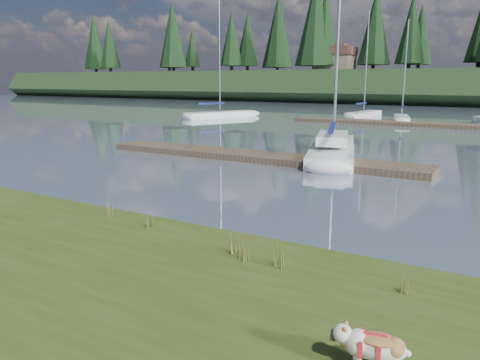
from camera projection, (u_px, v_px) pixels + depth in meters
The scene contains 22 objects.
ground at pixel (424, 126), 37.70m from camera, with size 200.00×200.00×0.00m, color slate.
bank at pixel (18, 306), 7.41m from camera, with size 60.00×9.00×0.35m, color #394917.
ridge at pixel (475, 87), 73.31m from camera, with size 200.00×20.00×5.00m, color #1F3519.
bulldog at pixel (374, 345), 5.40m from camera, with size 0.90×0.47×0.53m.
sailboat_main at pixel (333, 146), 23.63m from camera, with size 4.85×10.07×14.19m.
dock_near at pixel (255, 156), 22.02m from camera, with size 16.00×2.00×0.30m, color #4C3D2C.
dock_far at pixel (451, 126), 36.67m from camera, with size 26.00×2.20×0.30m, color #4C3D2C.
sailboat_bg_0 at pixel (226, 114), 47.08m from camera, with size 5.13×8.41×12.28m.
sailboat_bg_1 at pixel (366, 114), 47.25m from camera, with size 2.16×6.93×10.30m.
sailboat_bg_2 at pixel (401, 118), 41.81m from camera, with size 2.54×5.80×8.82m.
weed_0 at pixel (150, 218), 10.76m from camera, with size 0.17×0.14×0.52m.
weed_1 at pixel (237, 244), 9.11m from camera, with size 0.17×0.14×0.48m.
weed_2 at pixel (280, 254), 8.43m from camera, with size 0.17×0.14×0.61m.
weed_3 at pixel (110, 206), 11.63m from camera, with size 0.17×0.14×0.61m.
weed_4 at pixel (243, 251), 8.76m from camera, with size 0.17×0.14×0.48m.
weed_5 at pixel (408, 281), 7.39m from camera, with size 0.17×0.14×0.52m.
mud_lip at pixel (186, 235), 11.13m from camera, with size 60.00×0.50×0.14m, color #33281C.
conifer_0 at pixel (173, 34), 93.62m from camera, with size 5.72×5.72×14.15m.
conifer_1 at pixel (248, 39), 89.77m from camera, with size 4.40×4.40×11.30m.
conifer_2 at pixel (315, 20), 79.28m from camera, with size 6.60×6.60×16.05m.
conifer_3 at pixel (411, 29), 75.52m from camera, with size 4.84×4.84×12.25m.
house_0 at pixel (335, 58), 80.77m from camera, with size 6.30×5.30×4.65m.
Camera 1 is at (6.52, -10.06, 3.69)m, focal length 35.00 mm.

